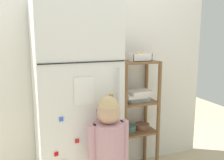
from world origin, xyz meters
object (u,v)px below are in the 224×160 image
at_px(pantry_shelf_unit, 137,108).
at_px(child_standing, 109,147).
at_px(refrigerator, 75,102).
at_px(fruit_bin, 139,57).

bearing_deg(pantry_shelf_unit, child_standing, -131.58).
bearing_deg(pantry_shelf_unit, refrigerator, -166.94).
xyz_separation_m(refrigerator, pantry_shelf_unit, (0.65, 0.15, -0.16)).
height_order(refrigerator, child_standing, refrigerator).
height_order(pantry_shelf_unit, fruit_bin, fruit_bin).
height_order(refrigerator, pantry_shelf_unit, refrigerator).
xyz_separation_m(child_standing, pantry_shelf_unit, (0.51, 0.58, 0.08)).
bearing_deg(pantry_shelf_unit, fruit_bin, 30.48).
bearing_deg(fruit_bin, child_standing, -132.02).
xyz_separation_m(refrigerator, fruit_bin, (0.67, 0.16, 0.34)).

